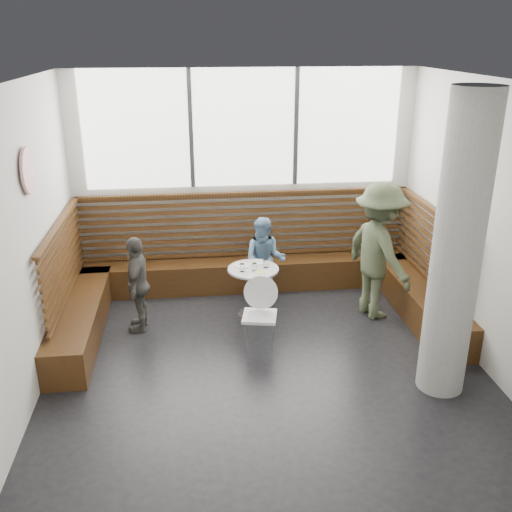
{
  "coord_description": "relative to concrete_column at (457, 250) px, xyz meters",
  "views": [
    {
      "loc": [
        -0.79,
        -5.68,
        3.63
      ],
      "look_at": [
        0.0,
        1.0,
        1.0
      ],
      "focal_mm": 40.0,
      "sensor_mm": 36.0,
      "label": 1
    }
  ],
  "objects": [
    {
      "name": "concrete_column",
      "position": [
        0.0,
        0.0,
        0.0
      ],
      "size": [
        0.5,
        0.5,
        3.2
      ],
      "primitive_type": "cylinder",
      "color": "gray",
      "rests_on": "ground"
    },
    {
      "name": "glass_left",
      "position": [
        -2.01,
        1.83,
        -0.84
      ],
      "size": [
        0.07,
        0.07,
        0.1
      ],
      "primitive_type": "cylinder",
      "color": "white",
      "rests_on": "cafe_table"
    },
    {
      "name": "menu_card",
      "position": [
        -1.76,
        1.76,
        -0.89
      ],
      "size": [
        0.2,
        0.15,
        0.0
      ],
      "primitive_type": "cube",
      "rotation": [
        0.0,
        0.0,
        -0.14
      ],
      "color": "#A5C64C",
      "rests_on": "cafe_table"
    },
    {
      "name": "cafe_table",
      "position": [
        -1.85,
        1.91,
        -1.1
      ],
      "size": [
        0.68,
        0.68,
        0.7
      ],
      "color": "silver",
      "rests_on": "ground"
    },
    {
      "name": "adult_man",
      "position": [
        -0.19,
        1.76,
        -0.67
      ],
      "size": [
        1.05,
        1.36,
        1.86
      ],
      "primitive_type": "imported",
      "rotation": [
        0.0,
        0.0,
        1.91
      ],
      "color": "#4B5639",
      "rests_on": "ground"
    },
    {
      "name": "room",
      "position": [
        -1.85,
        0.6,
        0.0
      ],
      "size": [
        5.0,
        5.0,
        3.2
      ],
      "color": "silver",
      "rests_on": "ground"
    },
    {
      "name": "plate_near",
      "position": [
        -1.99,
        2.01,
        -0.89
      ],
      "size": [
        0.21,
        0.21,
        0.01
      ],
      "primitive_type": "cylinder",
      "color": "white",
      "rests_on": "cafe_table"
    },
    {
      "name": "plate_far",
      "position": [
        -1.75,
        2.1,
        -0.89
      ],
      "size": [
        0.2,
        0.2,
        0.01
      ],
      "primitive_type": "cylinder",
      "color": "white",
      "rests_on": "cafe_table"
    },
    {
      "name": "child_left",
      "position": [
        -3.36,
        1.73,
        -0.96
      ],
      "size": [
        0.38,
        0.77,
        1.27
      ],
      "primitive_type": "imported",
      "rotation": [
        0.0,
        0.0,
        -1.67
      ],
      "color": "#514F4A",
      "rests_on": "ground"
    },
    {
      "name": "glass_mid",
      "position": [
        -1.84,
        1.84,
        -0.84
      ],
      "size": [
        0.07,
        0.07,
        0.1
      ],
      "primitive_type": "cylinder",
      "color": "white",
      "rests_on": "cafe_table"
    },
    {
      "name": "wall_art",
      "position": [
        -4.31,
        1.0,
        0.7
      ],
      "size": [
        0.03,
        0.5,
        0.5
      ],
      "primitive_type": "cylinder",
      "rotation": [
        0.0,
        1.57,
        0.0
      ],
      "color": "white",
      "rests_on": "room"
    },
    {
      "name": "cafe_chair",
      "position": [
        -1.87,
        1.11,
        -1.08
      ],
      "size": [
        0.42,
        0.41,
        0.88
      ],
      "rotation": [
        0.0,
        0.0,
        -0.2
      ],
      "color": "white",
      "rests_on": "ground"
    },
    {
      "name": "child_back",
      "position": [
        -1.63,
        2.38,
        -0.98
      ],
      "size": [
        0.71,
        0.61,
        1.24
      ],
      "primitive_type": "imported",
      "rotation": [
        0.0,
        0.0,
        -0.26
      ],
      "color": "#668DB0",
      "rests_on": "ground"
    },
    {
      "name": "booth",
      "position": [
        -1.85,
        2.37,
        -1.19
      ],
      "size": [
        5.0,
        2.5,
        1.44
      ],
      "color": "#39210E",
      "rests_on": "ground"
    },
    {
      "name": "glass_right",
      "position": [
        -1.68,
        1.93,
        -0.84
      ],
      "size": [
        0.07,
        0.07,
        0.12
      ],
      "primitive_type": "cylinder",
      "color": "white",
      "rests_on": "cafe_table"
    }
  ]
}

